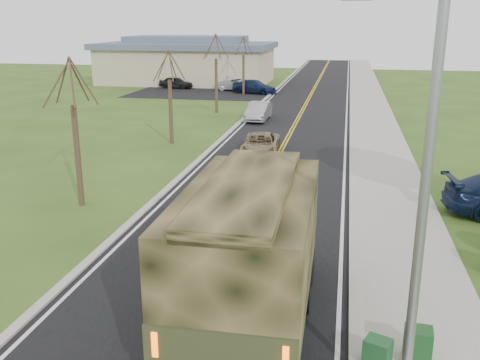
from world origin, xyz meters
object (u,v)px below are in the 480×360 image
(utility_box_near, at_px, (418,345))
(utility_box_far, at_px, (377,353))
(sedan_silver, at_px, (259,111))
(suv_champagne, at_px, (261,144))
(military_truck, at_px, (253,241))

(utility_box_near, bearing_deg, utility_box_far, -153.09)
(utility_box_far, bearing_deg, sedan_silver, 127.28)
(suv_champagne, relative_size, utility_box_far, 6.78)
(suv_champagne, bearing_deg, military_truck, -85.40)
(utility_box_near, bearing_deg, military_truck, 171.60)
(suv_champagne, distance_m, utility_box_near, 19.82)
(military_truck, height_order, utility_box_far, military_truck)
(suv_champagne, distance_m, sedan_silver, 11.15)
(suv_champagne, relative_size, sedan_silver, 1.03)
(military_truck, bearing_deg, suv_champagne, 97.74)
(sedan_silver, distance_m, utility_box_near, 30.87)
(military_truck, xyz_separation_m, utility_box_far, (3.00, -1.26, -1.86))
(suv_champagne, xyz_separation_m, utility_box_far, (5.64, -19.08, -0.19))
(military_truck, distance_m, sedan_silver, 29.20)
(utility_box_near, bearing_deg, sedan_silver, 110.52)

